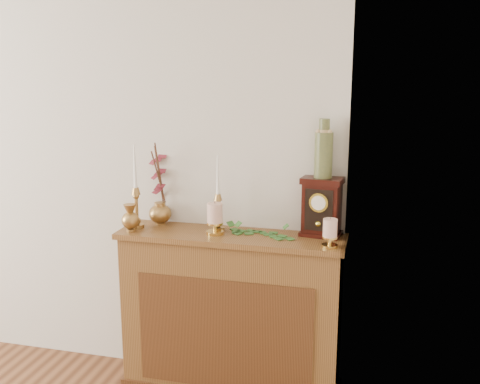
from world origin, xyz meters
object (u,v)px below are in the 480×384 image
(ginger_jar, at_px, (160,186))
(mantel_clock, at_px, (322,207))
(candlestick_left, at_px, (136,201))
(bud_vase, at_px, (130,218))
(candlestick_center, at_px, (218,206))
(ceramic_vase, at_px, (324,151))

(ginger_jar, height_order, mantel_clock, ginger_jar)
(candlestick_left, bearing_deg, bud_vase, -90.00)
(candlestick_left, xyz_separation_m, candlestick_center, (0.46, 0.06, -0.02))
(ginger_jar, bearing_deg, candlestick_center, -11.38)
(candlestick_left, bearing_deg, mantel_clock, 6.11)
(candlestick_left, relative_size, candlestick_center, 1.12)
(ceramic_vase, bearing_deg, bud_vase, -169.08)
(candlestick_left, height_order, bud_vase, candlestick_left)
(candlestick_left, bearing_deg, candlestick_center, 7.77)
(bud_vase, xyz_separation_m, ceramic_vase, (1.02, 0.20, 0.38))
(candlestick_left, xyz_separation_m, ceramic_vase, (1.02, 0.11, 0.30))
(candlestick_center, xyz_separation_m, mantel_clock, (0.56, 0.05, 0.02))
(ginger_jar, bearing_deg, bud_vase, -110.95)
(candlestick_left, relative_size, mantel_clock, 1.49)
(ginger_jar, distance_m, ceramic_vase, 0.96)
(candlestick_center, height_order, mantel_clock, candlestick_center)
(candlestick_center, distance_m, ginger_jar, 0.39)
(bud_vase, height_order, ginger_jar, ginger_jar)
(ceramic_vase, bearing_deg, candlestick_left, -173.74)
(bud_vase, xyz_separation_m, ginger_jar, (0.08, 0.22, 0.14))
(ginger_jar, distance_m, mantel_clock, 0.93)
(candlestick_center, bearing_deg, candlestick_left, -172.23)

